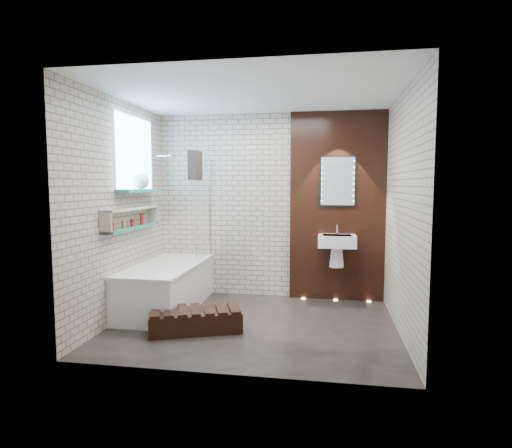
% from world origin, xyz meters
% --- Properties ---
extents(ground, '(3.20, 3.20, 0.00)m').
position_xyz_m(ground, '(0.00, 0.00, 0.00)').
color(ground, black).
rests_on(ground, ground).
extents(room_shell, '(3.24, 3.20, 2.60)m').
position_xyz_m(room_shell, '(0.00, 0.00, 1.30)').
color(room_shell, '#BAAB94').
rests_on(room_shell, ground).
extents(walnut_panel, '(1.30, 0.06, 2.60)m').
position_xyz_m(walnut_panel, '(0.95, 1.27, 1.30)').
color(walnut_panel, black).
rests_on(walnut_panel, ground).
extents(clerestory_window, '(0.18, 1.00, 0.94)m').
position_xyz_m(clerestory_window, '(-1.57, 0.35, 1.90)').
color(clerestory_window, '#7FADE0').
rests_on(clerestory_window, room_shell).
extents(display_niche, '(0.14, 1.30, 0.26)m').
position_xyz_m(display_niche, '(-1.53, 0.15, 1.20)').
color(display_niche, '#227D70').
rests_on(display_niche, room_shell).
extents(bathtub, '(0.79, 1.74, 0.70)m').
position_xyz_m(bathtub, '(-1.22, 0.45, 0.29)').
color(bathtub, white).
rests_on(bathtub, ground).
extents(bath_screen, '(0.01, 0.78, 1.40)m').
position_xyz_m(bath_screen, '(-0.87, 0.89, 1.28)').
color(bath_screen, white).
rests_on(bath_screen, bathtub).
extents(towel, '(0.11, 0.28, 0.37)m').
position_xyz_m(towel, '(-0.87, 0.60, 1.85)').
color(towel, black).
rests_on(towel, bath_screen).
extents(shower_head, '(0.18, 0.18, 0.02)m').
position_xyz_m(shower_head, '(-1.30, 0.95, 2.00)').
color(shower_head, silver).
rests_on(shower_head, room_shell).
extents(washbasin, '(0.50, 0.36, 0.58)m').
position_xyz_m(washbasin, '(0.95, 1.07, 0.79)').
color(washbasin, white).
rests_on(washbasin, walnut_panel).
extents(led_mirror, '(0.50, 0.02, 0.70)m').
position_xyz_m(led_mirror, '(0.95, 1.23, 1.65)').
color(led_mirror, black).
rests_on(led_mirror, walnut_panel).
extents(walnut_step, '(1.08, 0.76, 0.22)m').
position_xyz_m(walnut_step, '(-0.60, -0.30, 0.11)').
color(walnut_step, black).
rests_on(walnut_step, ground).
extents(niche_bottles, '(0.06, 0.81, 0.14)m').
position_xyz_m(niche_bottles, '(-1.53, 0.10, 1.16)').
color(niche_bottles, maroon).
rests_on(niche_bottles, display_niche).
extents(sill_vases, '(0.20, 0.20, 0.20)m').
position_xyz_m(sill_vases, '(-1.50, 0.36, 1.65)').
color(sill_vases, white).
rests_on(sill_vases, clerestory_window).
extents(floor_uplights, '(0.96, 0.06, 0.01)m').
position_xyz_m(floor_uplights, '(0.95, 1.20, 0.01)').
color(floor_uplights, '#FFD899').
rests_on(floor_uplights, ground).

